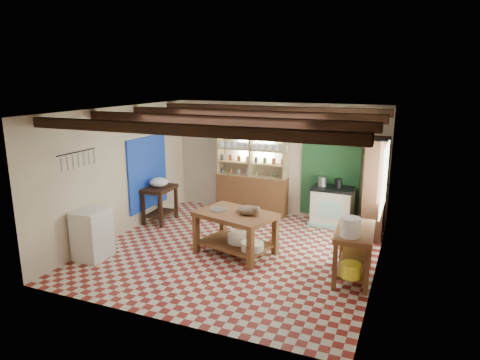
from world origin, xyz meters
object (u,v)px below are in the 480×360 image
at_px(prep_table, 160,204).
at_px(cat, 248,210).
at_px(stove, 332,206).
at_px(work_table, 235,233).
at_px(white_cabinet, 92,234).
at_px(right_counter, 354,254).

xyz_separation_m(prep_table, cat, (2.50, -0.99, 0.46)).
bearing_deg(prep_table, stove, 16.26).
relative_size(stove, prep_table, 1.08).
relative_size(work_table, white_cabinet, 1.54).
relative_size(prep_table, white_cabinet, 0.90).
distance_m(stove, prep_table, 3.80).
xyz_separation_m(stove, white_cabinet, (-3.61, -3.38, 0.02)).
bearing_deg(white_cabinet, cat, 22.40).
bearing_deg(work_table, right_counter, 9.76).
bearing_deg(prep_table, cat, -24.40).
distance_m(white_cabinet, cat, 2.80).
relative_size(right_counter, cat, 3.07).
bearing_deg(white_cabinet, stove, 41.01).
bearing_deg(right_counter, work_table, 171.69).
xyz_separation_m(white_cabinet, cat, (2.52, 1.15, 0.41)).
xyz_separation_m(stove, prep_table, (-3.59, -1.24, -0.02)).
distance_m(prep_table, cat, 2.73).
xyz_separation_m(work_table, stove, (1.35, 2.22, 0.04)).
bearing_deg(white_cabinet, prep_table, 87.39).
bearing_deg(white_cabinet, work_table, 25.07).
distance_m(stove, white_cabinet, 4.95).
xyz_separation_m(prep_table, white_cabinet, (-0.02, -2.14, 0.05)).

